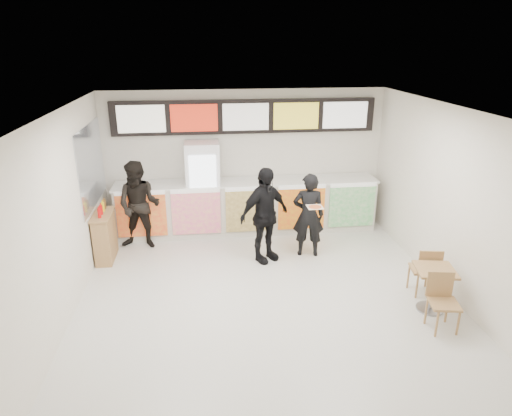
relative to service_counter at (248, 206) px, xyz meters
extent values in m
plane|color=beige|center=(0.00, -3.09, -0.57)|extent=(7.00, 7.00, 0.00)
plane|color=white|center=(0.00, -3.09, 2.43)|extent=(7.00, 7.00, 0.00)
plane|color=silver|center=(0.00, 0.41, 0.93)|extent=(6.00, 0.00, 6.00)
plane|color=silver|center=(-3.00, -3.09, 0.93)|extent=(0.00, 7.00, 7.00)
plane|color=silver|center=(3.00, -3.09, 0.93)|extent=(0.00, 7.00, 7.00)
cube|color=silver|center=(0.00, 0.01, -0.02)|extent=(5.50, 0.70, 1.10)
cube|color=silver|center=(0.00, 0.01, 0.55)|extent=(5.56, 0.76, 0.04)
cube|color=red|center=(-2.20, -0.37, 0.03)|extent=(0.99, 0.02, 0.90)
cube|color=#DC308F|center=(-1.10, -0.37, 0.03)|extent=(0.99, 0.02, 0.90)
cube|color=brown|center=(0.00, -0.37, 0.03)|extent=(0.99, 0.02, 0.90)
cube|color=gold|center=(1.10, -0.37, 0.03)|extent=(0.99, 0.02, 0.90)
cube|color=green|center=(2.20, -0.37, 0.03)|extent=(0.99, 0.02, 0.90)
cube|color=black|center=(0.00, 0.33, 1.88)|extent=(5.50, 0.12, 0.70)
cube|color=white|center=(-2.12, 0.26, 1.88)|extent=(0.95, 0.02, 0.55)
cube|color=red|center=(-1.06, 0.26, 1.88)|extent=(0.95, 0.02, 0.55)
cube|color=silver|center=(0.00, 0.26, 1.88)|extent=(0.95, 0.02, 0.55)
cube|color=gold|center=(1.06, 0.26, 1.88)|extent=(0.95, 0.02, 0.55)
cube|color=white|center=(2.12, 0.26, 1.88)|extent=(0.95, 0.02, 0.55)
cube|color=white|center=(-0.93, 0.03, 0.43)|extent=(0.70, 0.65, 2.00)
cube|color=white|center=(-0.93, -0.31, 0.48)|extent=(0.54, 0.02, 1.50)
cylinder|color=#188734|center=(-1.14, -0.27, -0.12)|extent=(0.07, 0.07, 0.22)
cylinder|color=#E74313|center=(-1.00, -0.27, -0.12)|extent=(0.07, 0.07, 0.22)
cylinder|color=#B6122B|center=(-0.86, -0.27, -0.12)|extent=(0.07, 0.07, 0.22)
cylinder|color=blue|center=(-0.72, -0.27, -0.12)|extent=(0.07, 0.07, 0.22)
cylinder|color=#E74313|center=(-1.14, -0.27, 0.26)|extent=(0.07, 0.07, 0.22)
cylinder|color=#B6122B|center=(-1.00, -0.27, 0.26)|extent=(0.07, 0.07, 0.22)
cylinder|color=blue|center=(-0.86, -0.27, 0.26)|extent=(0.07, 0.07, 0.22)
cylinder|color=#188734|center=(-0.72, -0.27, 0.26)|extent=(0.07, 0.07, 0.22)
cylinder|color=#B6122B|center=(-1.14, -0.27, 0.64)|extent=(0.07, 0.07, 0.22)
cylinder|color=blue|center=(-1.00, -0.27, 0.64)|extent=(0.07, 0.07, 0.22)
cylinder|color=#188734|center=(-0.86, -0.27, 0.64)|extent=(0.07, 0.07, 0.22)
cylinder|color=#E74313|center=(-0.72, -0.27, 0.64)|extent=(0.07, 0.07, 0.22)
cylinder|color=blue|center=(-1.14, -0.27, 1.02)|extent=(0.07, 0.07, 0.22)
cylinder|color=#188734|center=(-1.00, -0.27, 1.02)|extent=(0.07, 0.07, 0.22)
cylinder|color=#E74313|center=(-0.86, -0.27, 1.02)|extent=(0.07, 0.07, 0.22)
cylinder|color=#B6122B|center=(-0.72, -0.27, 1.02)|extent=(0.07, 0.07, 0.22)
cube|color=#B2B7BF|center=(-2.99, -0.64, 1.18)|extent=(0.01, 2.00, 1.50)
imported|color=black|center=(1.02, -1.30, 0.25)|extent=(0.66, 0.49, 1.64)
imported|color=black|center=(-2.20, -0.54, 0.32)|extent=(0.99, 0.84, 1.78)
imported|color=black|center=(0.16, -1.42, 0.34)|extent=(1.14, 0.92, 1.82)
cube|color=beige|center=(1.02, -1.75, 0.58)|extent=(0.28, 0.28, 0.01)
cone|color=#CC7233|center=(1.02, -1.75, 0.59)|extent=(0.36, 0.36, 0.02)
cube|color=tan|center=(2.48, -3.44, 0.12)|extent=(0.66, 0.66, 0.04)
cylinder|color=gray|center=(2.48, -3.44, -0.23)|extent=(0.08, 0.08, 0.68)
cylinder|color=gray|center=(2.48, -3.44, -0.56)|extent=(0.41, 0.41, 0.03)
cube|color=tan|center=(2.39, -3.95, -0.15)|extent=(0.46, 0.46, 0.04)
cube|color=tan|center=(2.39, -3.77, 0.07)|extent=(0.38, 0.10, 0.40)
cube|color=tan|center=(2.58, -2.93, -0.15)|extent=(0.46, 0.46, 0.04)
cube|color=tan|center=(2.58, -3.11, 0.07)|extent=(0.38, 0.10, 0.40)
cube|color=tan|center=(-2.82, -1.01, -0.13)|extent=(0.29, 0.79, 0.88)
cube|color=tan|center=(-2.82, -1.01, 0.33)|extent=(0.33, 0.83, 0.04)
cylinder|color=red|center=(-2.82, -1.22, 0.44)|extent=(0.06, 0.06, 0.18)
cylinder|color=red|center=(-2.82, -1.06, 0.44)|extent=(0.06, 0.06, 0.18)
cylinder|color=yellow|center=(-2.82, -0.89, 0.44)|extent=(0.06, 0.06, 0.18)
cylinder|color=brown|center=(-2.82, -0.73, 0.44)|extent=(0.06, 0.06, 0.18)
camera|label=1|loc=(-0.96, -9.19, 3.37)|focal=32.00mm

